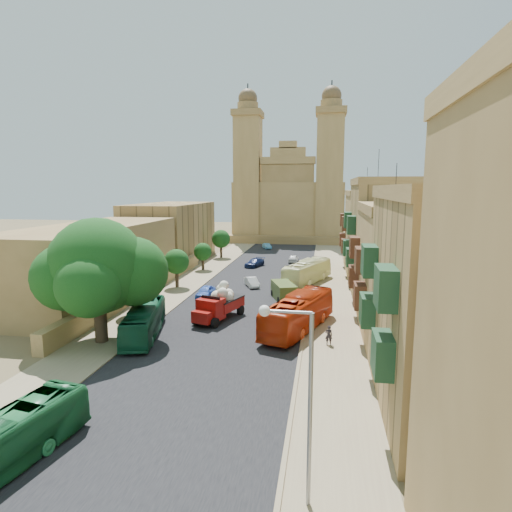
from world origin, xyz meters
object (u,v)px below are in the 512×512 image
(street_tree_a, at_px, (136,277))
(car_blue_a, at_px, (205,292))
(church, at_px, (290,201))
(bus_red_east, at_px, (299,313))
(car_cream, at_px, (284,284))
(bus_cream_east, at_px, (307,272))
(car_white_b, at_px, (293,259))
(bus_green_north, at_px, (144,321))
(car_blue_b, at_px, (267,246))
(pedestrian_a, at_px, (329,335))
(red_truck, at_px, (219,303))
(streetlamp, at_px, (298,382))
(olive_pickup, at_px, (284,291))
(street_tree_c, at_px, (203,252))
(car_dkblue, at_px, (255,263))
(street_tree_d, at_px, (221,239))
(pedestrian_c, at_px, (313,293))
(street_tree_b, at_px, (176,262))
(ficus_tree, at_px, (99,270))
(car_white_a, at_px, (252,282))

(street_tree_a, height_order, car_blue_a, street_tree_a)
(church, distance_m, bus_red_east, 69.91)
(car_cream, bearing_deg, bus_cream_east, -131.10)
(car_cream, bearing_deg, car_white_b, -93.82)
(bus_green_north, xyz_separation_m, bus_red_east, (13.00, 3.68, 0.24))
(bus_cream_east, bearing_deg, car_blue_b, -51.33)
(car_cream, bearing_deg, pedestrian_a, 101.13)
(red_truck, xyz_separation_m, bus_red_east, (7.81, -1.93, -0.02))
(streetlamp, height_order, olive_pickup, streetlamp)
(pedestrian_a, bearing_deg, street_tree_c, -63.67)
(red_truck, relative_size, car_dkblue, 1.47)
(street_tree_d, height_order, car_white_b, street_tree_d)
(car_dkblue, relative_size, pedestrian_c, 2.40)
(street_tree_d, xyz_separation_m, olive_pickup, (14.17, -28.00, -2.51))
(car_blue_b, bearing_deg, olive_pickup, -103.30)
(bus_green_north, bearing_deg, bus_red_east, 2.66)
(church, distance_m, street_tree_b, 55.87)
(car_dkblue, bearing_deg, bus_cream_east, -31.07)
(church, relative_size, bus_red_east, 3.17)
(ficus_tree, bearing_deg, olive_pickup, 49.66)
(olive_pickup, distance_m, pedestrian_a, 14.65)
(street_tree_d, height_order, pedestrian_a, street_tree_d)
(red_truck, bearing_deg, church, 88.89)
(ficus_tree, xyz_separation_m, car_blue_b, (6.17, 56.91, -5.54))
(church, xyz_separation_m, car_white_b, (3.49, -33.62, -8.84))
(olive_pickup, distance_m, pedestrian_c, 3.33)
(street_tree_d, relative_size, olive_pickup, 1.02)
(streetlamp, xyz_separation_m, car_cream, (-3.98, 37.50, -4.64))
(pedestrian_a, bearing_deg, car_blue_a, -49.74)
(car_white_a, bearing_deg, pedestrian_a, -87.80)
(red_truck, bearing_deg, street_tree_c, 109.45)
(ficus_tree, distance_m, street_tree_c, 32.17)
(street_tree_c, height_order, pedestrian_a, street_tree_c)
(street_tree_c, distance_m, olive_pickup, 21.46)
(streetlamp, relative_size, car_blue_a, 2.11)
(street_tree_b, bearing_deg, street_tree_d, 90.00)
(street_tree_c, relative_size, car_dkblue, 0.94)
(street_tree_b, distance_m, bus_cream_east, 17.40)
(bus_green_north, bearing_deg, street_tree_d, 81.61)
(car_white_b, xyz_separation_m, car_blue_b, (-6.73, 15.92, -0.11))
(street_tree_c, distance_m, streetlamp, 51.22)
(church, bearing_deg, streetlamp, -85.13)
(street_tree_d, bearing_deg, bus_green_north, -85.26)
(streetlamp, height_order, car_blue_a, streetlamp)
(streetlamp, bearing_deg, ficus_tree, 136.94)
(olive_pickup, bearing_deg, bus_green_north, -126.90)
(red_truck, relative_size, car_white_a, 1.82)
(car_blue_a, bearing_deg, street_tree_c, 109.60)
(car_white_b, height_order, car_blue_b, car_white_b)
(red_truck, distance_m, car_blue_b, 49.57)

